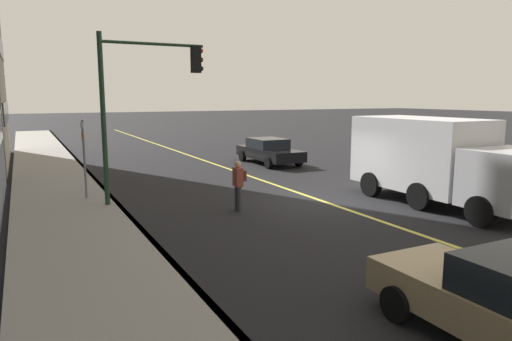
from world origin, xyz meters
TOP-DOWN VIEW (x-y plane):
  - ground at (0.00, 0.00)m, footprint 200.00×200.00m
  - sidewalk_slab at (0.00, 8.20)m, footprint 80.00×3.28m
  - curb_edge at (0.00, 6.64)m, footprint 80.00×0.16m
  - lane_stripe_center at (0.00, 0.00)m, footprint 80.00×0.16m
  - car_black at (8.96, -2.77)m, footprint 4.76×2.02m
  - truck_white at (-2.13, -3.27)m, footprint 6.73×2.61m
  - pedestrian_with_backpack at (0.02, 3.21)m, footprint 0.39×0.37m
  - traffic_light_mast at (2.19, 5.65)m, footprint 0.28×3.51m
  - street_sign_post at (3.47, 7.46)m, footprint 0.60×0.08m

SIDE VIEW (x-z plane):
  - ground at x=0.00m, z-range 0.00..0.00m
  - lane_stripe_center at x=0.00m, z-range 0.00..0.01m
  - sidewalk_slab at x=0.00m, z-range 0.00..0.15m
  - curb_edge at x=0.00m, z-range 0.00..0.15m
  - car_black at x=8.96m, z-range 0.02..1.40m
  - pedestrian_with_backpack at x=0.02m, z-range 0.13..1.77m
  - truck_white at x=-2.13m, z-range 0.10..3.02m
  - street_sign_post at x=3.47m, z-range 0.26..3.14m
  - traffic_light_mast at x=2.19m, z-range 1.03..6.70m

